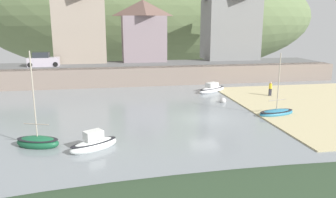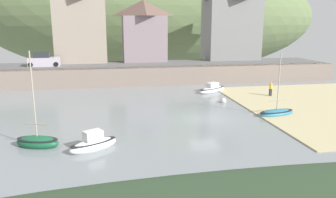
% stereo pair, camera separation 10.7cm
% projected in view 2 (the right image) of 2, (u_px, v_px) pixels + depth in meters
% --- Properties ---
extents(ground, '(48.00, 41.00, 0.61)m').
position_uv_depth(ground, '(270.00, 158.00, 20.44)').
color(ground, gray).
extents(quay_seawall, '(48.00, 9.40, 2.40)m').
position_uv_depth(quay_seawall, '(169.00, 74.00, 45.89)').
color(quay_seawall, gray).
rests_on(quay_seawall, ground).
extents(hillside_backdrop, '(80.00, 44.00, 27.27)m').
position_uv_depth(hillside_backdrop, '(154.00, 17.00, 80.72)').
color(hillside_backdrop, '#607348').
rests_on(hillside_backdrop, ground).
extents(waterfront_building_left, '(7.75, 6.05, 11.75)m').
position_uv_depth(waterfront_building_left, '(81.00, 22.00, 49.63)').
color(waterfront_building_left, '#A19180').
rests_on(waterfront_building_left, ground).
extents(waterfront_building_centre, '(6.82, 6.15, 9.27)m').
position_uv_depth(waterfront_building_centre, '(144.00, 30.00, 51.53)').
color(waterfront_building_centre, gray).
rests_on(waterfront_building_centre, ground).
extents(waterfront_building_right, '(8.72, 6.22, 12.00)m').
position_uv_depth(waterfront_building_right, '(231.00, 21.00, 53.64)').
color(waterfront_building_right, gray).
rests_on(waterfront_building_right, ground).
extents(sailboat_far_left, '(3.83, 2.12, 5.83)m').
position_uv_depth(sailboat_far_left, '(277.00, 113.00, 30.27)').
color(sailboat_far_left, teal).
rests_on(sailboat_far_left, ground).
extents(sailboat_blue_trim, '(3.50, 2.64, 1.51)m').
position_uv_depth(sailboat_blue_trim, '(93.00, 144.00, 22.14)').
color(sailboat_blue_trim, white).
rests_on(sailboat_blue_trim, ground).
extents(rowboat_small_beached, '(3.31, 2.34, 6.72)m').
position_uv_depth(rowboat_small_beached, '(38.00, 142.00, 22.70)').
color(rowboat_small_beached, '#195A37').
rests_on(rowboat_small_beached, ground).
extents(fishing_boat_green, '(4.31, 3.32, 1.33)m').
position_uv_depth(fishing_boat_green, '(212.00, 89.00, 40.54)').
color(fishing_boat_green, white).
rests_on(fishing_boat_green, ground).
extents(parked_car_near_slipway, '(4.12, 1.82, 1.95)m').
position_uv_depth(parked_car_near_slipway, '(44.00, 60.00, 45.64)').
color(parked_car_near_slipway, '#BEB4C3').
rests_on(parked_car_near_slipway, ground).
extents(person_on_slipway, '(0.34, 0.34, 1.62)m').
position_uv_depth(person_on_slipway, '(271.00, 88.00, 37.79)').
color(person_on_slipway, '#282833').
rests_on(person_on_slipway, ground).
extents(mooring_buoy, '(0.63, 0.63, 0.63)m').
position_uv_depth(mooring_buoy, '(223.00, 101.00, 35.18)').
color(mooring_buoy, silver).
rests_on(mooring_buoy, ground).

